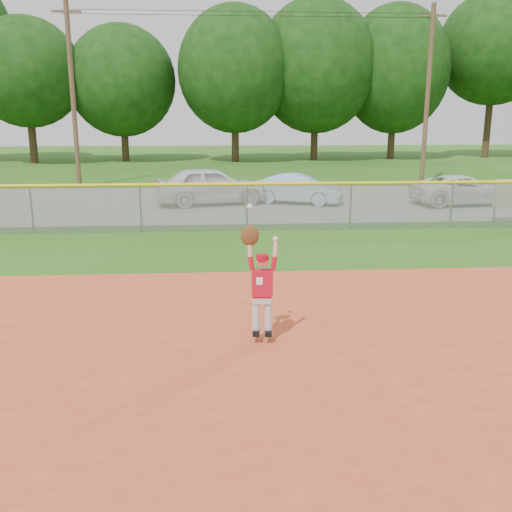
{
  "coord_description": "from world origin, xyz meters",
  "views": [
    {
      "loc": [
        -0.93,
        -7.86,
        3.65
      ],
      "look_at": [
        -0.24,
        2.29,
        1.1
      ],
      "focal_mm": 40.0,
      "sensor_mm": 36.0,
      "label": 1
    }
  ],
  "objects_px": {
    "ballplayer": "(261,281)",
    "car_blue": "(297,189)",
    "car_white_a": "(211,186)",
    "car_white_b": "(464,190)"
  },
  "relations": [
    {
      "from": "car_blue",
      "to": "car_white_a",
      "type": "bearing_deg",
      "value": 111.85
    },
    {
      "from": "ballplayer",
      "to": "car_blue",
      "type": "bearing_deg",
      "value": 79.78
    },
    {
      "from": "car_blue",
      "to": "car_white_b",
      "type": "distance_m",
      "value": 6.77
    },
    {
      "from": "car_white_b",
      "to": "car_white_a",
      "type": "bearing_deg",
      "value": 80.67
    },
    {
      "from": "car_white_b",
      "to": "ballplayer",
      "type": "bearing_deg",
      "value": 140.67
    },
    {
      "from": "car_white_a",
      "to": "car_blue",
      "type": "distance_m",
      "value": 3.57
    },
    {
      "from": "car_white_a",
      "to": "car_white_b",
      "type": "xyz_separation_m",
      "value": [
        10.3,
        -0.72,
        -0.17
      ]
    },
    {
      "from": "ballplayer",
      "to": "car_white_b",
      "type": "bearing_deg",
      "value": 56.02
    },
    {
      "from": "car_white_a",
      "to": "car_blue",
      "type": "bearing_deg",
      "value": -102.78
    },
    {
      "from": "car_blue",
      "to": "ballplayer",
      "type": "height_order",
      "value": "ballplayer"
    }
  ]
}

